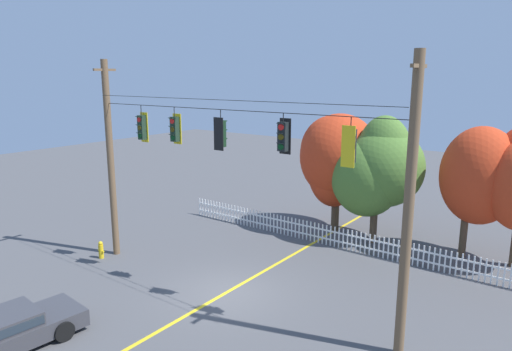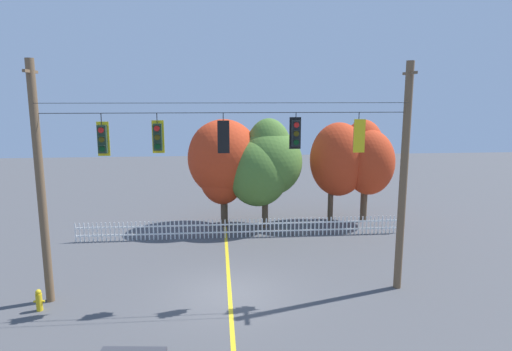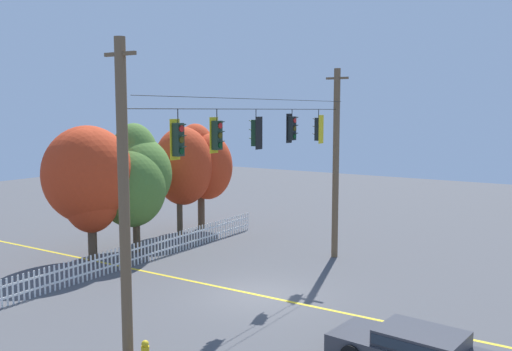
{
  "view_description": "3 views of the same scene",
  "coord_description": "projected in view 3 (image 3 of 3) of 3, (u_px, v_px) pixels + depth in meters",
  "views": [
    {
      "loc": [
        10.74,
        -12.59,
        8.17
      ],
      "look_at": [
        0.79,
        0.84,
        4.57
      ],
      "focal_mm": 32.55,
      "sensor_mm": 36.0,
      "label": 1
    },
    {
      "loc": [
        -0.39,
        -16.16,
        7.63
      ],
      "look_at": [
        1.16,
        1.5,
        4.4
      ],
      "focal_mm": 31.06,
      "sensor_mm": 36.0,
      "label": 2
    },
    {
      "loc": [
        -17.51,
        -11.22,
        6.96
      ],
      "look_at": [
        1.45,
        1.04,
        4.36
      ],
      "focal_mm": 39.81,
      "sensor_mm": 36.0,
      "label": 3
    }
  ],
  "objects": [
    {
      "name": "ground",
      "position": [
        258.0,
        295.0,
        21.45
      ],
      "size": [
        80.0,
        80.0,
        0.0
      ],
      "primitive_type": "plane",
      "color": "#4C4C4F"
    },
    {
      "name": "lane_centerline_stripe",
      "position": [
        258.0,
        295.0,
        21.45
      ],
      "size": [
        0.16,
        36.0,
        0.01
      ],
      "primitive_type": "cube",
      "color": "gold",
      "rests_on": "ground"
    },
    {
      "name": "signal_support_span",
      "position": [
        258.0,
        177.0,
        20.94
      ],
      "size": [
        13.77,
        1.1,
        8.88
      ],
      "color": "brown",
      "rests_on": "ground"
    },
    {
      "name": "traffic_signal_northbound_secondary",
      "position": [
        178.0,
        139.0,
        17.03
      ],
      "size": [
        0.43,
        0.38,
        1.54
      ],
      "color": "black"
    },
    {
      "name": "traffic_signal_eastbound_side",
      "position": [
        217.0,
        135.0,
        18.65
      ],
      "size": [
        0.43,
        0.38,
        1.46
      ],
      "color": "black"
    },
    {
      "name": "traffic_signal_westbound_side",
      "position": [
        256.0,
        133.0,
        20.61
      ],
      "size": [
        0.43,
        0.38,
        1.46
      ],
      "color": "black"
    },
    {
      "name": "traffic_signal_northbound_primary",
      "position": [
        292.0,
        128.0,
        22.84
      ],
      "size": [
        0.43,
        0.38,
        1.36
      ],
      "color": "black"
    },
    {
      "name": "traffic_signal_southbound_primary",
      "position": [
        319.0,
        129.0,
        24.82
      ],
      "size": [
        0.43,
        0.38,
        1.49
      ],
      "color": "black"
    },
    {
      "name": "white_picket_fence",
      "position": [
        141.0,
        252.0,
        25.83
      ],
      "size": [
        17.55,
        0.06,
        1.03
      ],
      "color": "white",
      "rests_on": "ground"
    },
    {
      "name": "autumn_maple_near_fence",
      "position": [
        88.0,
        177.0,
        25.84
      ],
      "size": [
        4.18,
        4.06,
        6.28
      ],
      "color": "brown",
      "rests_on": "ground"
    },
    {
      "name": "autumn_maple_mid",
      "position": [
        133.0,
        177.0,
        27.69
      ],
      "size": [
        4.35,
        3.9,
        6.34
      ],
      "color": "brown",
      "rests_on": "ground"
    },
    {
      "name": "autumn_oak_far_east",
      "position": [
        182.0,
        165.0,
        31.65
      ],
      "size": [
        3.41,
        3.25,
        6.05
      ],
      "color": "brown",
      "rests_on": "ground"
    },
    {
      "name": "autumn_maple_far_west",
      "position": [
        202.0,
        163.0,
        33.12
      ],
      "size": [
        2.97,
        3.44,
        6.19
      ],
      "color": "brown",
      "rests_on": "ground"
    },
    {
      "name": "parked_car",
      "position": [
        417.0,
        349.0,
        15.13
      ],
      "size": [
        2.3,
        4.75,
        1.15
      ],
      "color": "#38383D",
      "rests_on": "ground"
    }
  ]
}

